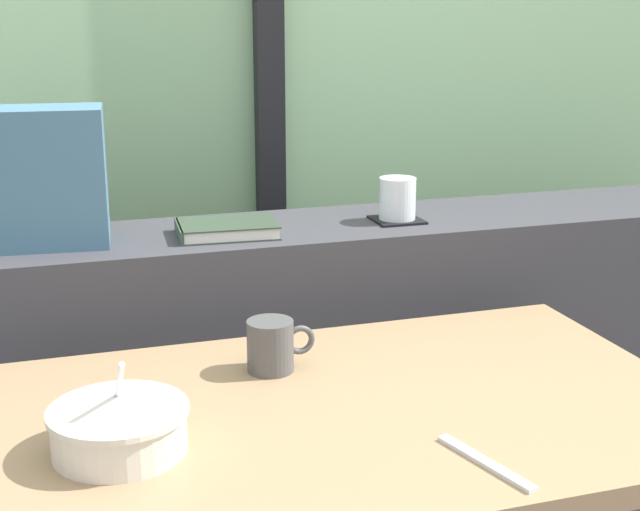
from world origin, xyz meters
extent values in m
cube|color=#38383D|center=(0.00, 0.55, 0.41)|extent=(2.80, 0.31, 0.82)
cube|color=#826849|center=(0.40, 0.24, 0.33)|extent=(0.06, 0.06, 0.66)
cube|color=#997A56|center=(-0.07, -0.04, 0.67)|extent=(1.04, 0.65, 0.03)
cube|color=black|center=(0.22, 0.52, 0.83)|extent=(0.10, 0.10, 0.00)
cylinder|color=white|center=(0.22, 0.52, 0.87)|extent=(0.08, 0.08, 0.09)
cylinder|color=#BC3D51|center=(0.22, 0.52, 0.86)|extent=(0.07, 0.07, 0.05)
cube|color=#334233|center=(-0.14, 0.51, 0.83)|extent=(0.20, 0.15, 0.00)
cube|color=silver|center=(-0.14, 0.51, 0.84)|extent=(0.19, 0.14, 0.02)
cube|color=#334233|center=(-0.14, 0.51, 0.85)|extent=(0.20, 0.15, 0.00)
cube|color=#334233|center=(-0.24, 0.52, 0.84)|extent=(0.01, 0.13, 0.03)
cube|color=#426B84|center=(-0.53, 0.55, 0.95)|extent=(0.33, 0.17, 0.26)
cylinder|color=silver|center=(-0.42, -0.08, 0.72)|extent=(0.18, 0.18, 0.06)
cylinder|color=silver|center=(-0.42, -0.08, 0.75)|extent=(0.19, 0.19, 0.01)
cylinder|color=tan|center=(-0.42, -0.08, 0.72)|extent=(0.16, 0.16, 0.04)
cylinder|color=silver|center=(-0.42, -0.06, 0.77)|extent=(0.01, 0.13, 0.12)
ellipsoid|color=silver|center=(-0.42, -0.04, 0.73)|extent=(0.03, 0.05, 0.01)
cube|color=silver|center=(0.03, -0.26, 0.70)|extent=(0.06, 0.17, 0.01)
cylinder|color=#4C4C4C|center=(-0.16, 0.13, 0.73)|extent=(0.08, 0.08, 0.08)
torus|color=#4C4C4C|center=(-0.11, 0.13, 0.74)|extent=(0.05, 0.01, 0.05)
camera|label=1|loc=(-0.50, -1.20, 1.27)|focal=50.77mm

